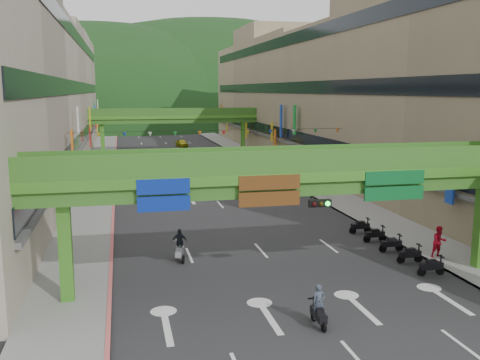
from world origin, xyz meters
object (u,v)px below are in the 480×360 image
(scooter_rider_mid, at_px, (220,182))
(car_yellow, at_px, (182,143))
(overpass_near, at_px, (314,187))
(car_silver, at_px, (142,169))
(scooter_rider_near, at_px, (319,308))
(pedestrian_red, at_px, (439,244))

(scooter_rider_mid, xyz_separation_m, car_yellow, (1.12, 43.07, -0.37))
(overpass_near, bearing_deg, car_yellow, 88.96)
(car_yellow, bearing_deg, car_silver, -114.35)
(scooter_rider_mid, height_order, car_silver, scooter_rider_mid)
(car_yellow, bearing_deg, overpass_near, -100.28)
(overpass_near, distance_m, scooter_rider_mid, 26.59)
(overpass_near, distance_m, car_silver, 39.86)
(scooter_rider_near, xyz_separation_m, car_silver, (-5.60, 43.37, -0.18))
(overpass_near, xyz_separation_m, scooter_rider_near, (-1.34, -4.38, -4.36))
(pedestrian_red, bearing_deg, car_yellow, 93.49)
(car_yellow, distance_m, pedestrian_red, 67.15)
(overpass_near, relative_size, scooter_rider_mid, 14.03)
(pedestrian_red, bearing_deg, scooter_rider_mid, 107.24)
(scooter_rider_near, xyz_separation_m, pedestrian_red, (10.20, 7.00, 0.10))
(car_silver, height_order, pedestrian_red, pedestrian_red)
(scooter_rider_mid, distance_m, car_silver, 14.57)
(scooter_rider_near, relative_size, scooter_rider_mid, 0.93)
(scooter_rider_near, bearing_deg, scooter_rider_mid, 87.23)
(overpass_near, bearing_deg, pedestrian_red, 16.45)
(scooter_rider_near, bearing_deg, overpass_near, 73.02)
(overpass_near, height_order, scooter_rider_mid, overpass_near)
(scooter_rider_near, distance_m, pedestrian_red, 12.37)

